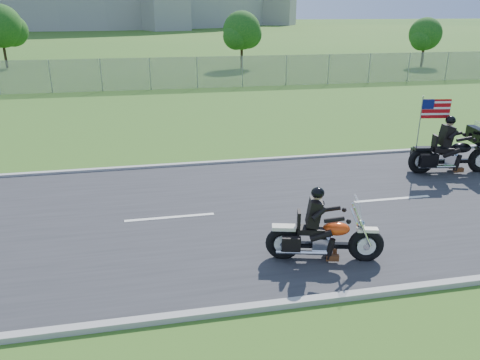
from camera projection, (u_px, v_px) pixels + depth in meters
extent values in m
plane|color=#255219|center=(248.00, 212.00, 11.96)|extent=(420.00, 420.00, 0.00)
cube|color=#28282B|center=(248.00, 212.00, 11.96)|extent=(120.00, 8.00, 0.04)
cube|color=#9E9B93|center=(223.00, 162.00, 15.67)|extent=(120.00, 0.18, 0.12)
cube|color=#9E9B93|center=(298.00, 302.00, 8.22)|extent=(120.00, 0.18, 0.12)
cube|color=gray|center=(101.00, 75.00, 29.08)|extent=(60.00, 0.03, 2.00)
cylinder|color=#382316|center=(242.00, 53.00, 40.24)|extent=(0.22, 0.22, 2.52)
sphere|color=#124413|center=(242.00, 30.00, 39.58)|extent=(3.20, 3.20, 3.20)
sphere|color=#124413|center=(248.00, 34.00, 40.27)|extent=(2.40, 2.40, 2.40)
sphere|color=#124413|center=(236.00, 36.00, 39.27)|extent=(2.24, 2.24, 2.24)
cylinder|color=#382316|center=(5.00, 52.00, 40.14)|extent=(0.22, 0.22, 2.80)
sphere|color=#124413|center=(0.00, 26.00, 39.42)|extent=(3.60, 3.60, 3.60)
sphere|color=#124413|center=(12.00, 31.00, 40.19)|extent=(2.70, 2.70, 2.70)
cylinder|color=#382316|center=(423.00, 54.00, 41.42)|extent=(0.22, 0.22, 2.24)
sphere|color=#124413|center=(425.00, 34.00, 40.84)|extent=(2.80, 2.80, 2.80)
sphere|color=#124413|center=(428.00, 37.00, 41.45)|extent=(2.10, 2.10, 2.10)
sphere|color=#124413|center=(422.00, 39.00, 40.57)|extent=(1.96, 1.96, 1.96)
torus|color=black|center=(366.00, 245.00, 9.52)|extent=(0.75, 0.36, 0.73)
torus|color=black|center=(283.00, 243.00, 9.60)|extent=(0.75, 0.36, 0.73)
ellipsoid|color=#E94211|center=(336.00, 229.00, 9.43)|extent=(0.62, 0.44, 0.28)
cube|color=black|center=(311.00, 230.00, 9.47)|extent=(0.60, 0.42, 0.12)
cube|color=black|center=(314.00, 213.00, 9.33)|extent=(0.33, 0.44, 0.54)
sphere|color=black|center=(318.00, 193.00, 9.18)|extent=(0.33, 0.33, 0.27)
cube|color=silver|center=(358.00, 208.00, 9.24)|extent=(0.15, 0.45, 0.40)
torus|color=black|center=(421.00, 161.00, 14.60)|extent=(0.86, 0.32, 0.84)
ellipsoid|color=black|center=(461.00, 148.00, 14.53)|extent=(0.68, 0.45, 0.32)
cube|color=black|center=(442.00, 150.00, 14.51)|extent=(0.67, 0.43, 0.14)
cube|color=black|center=(446.00, 136.00, 14.36)|extent=(0.33, 0.49, 0.62)
sphere|color=black|center=(451.00, 120.00, 14.20)|extent=(0.35, 0.35, 0.31)
cube|color=black|center=(477.00, 135.00, 14.41)|extent=(0.38, 0.93, 0.45)
cube|color=#B70C11|center=(436.00, 109.00, 14.28)|extent=(0.90, 0.15, 0.59)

